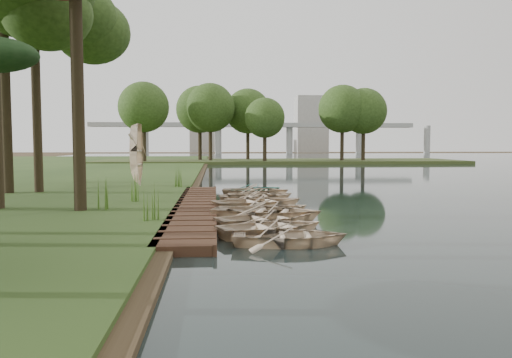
{
  "coord_description": "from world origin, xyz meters",
  "views": [
    {
      "loc": [
        -0.83,
        -19.4,
        2.65
      ],
      "look_at": [
        0.82,
        0.74,
        1.23
      ],
      "focal_mm": 35.0,
      "sensor_mm": 36.0,
      "label": 1
    }
  ],
  "objects": [
    {
      "name": "rowboat_9",
      "position": [
        1.17,
        5.31,
        0.39
      ],
      "size": [
        3.55,
        2.72,
        0.68
      ],
      "primitive_type": "imported",
      "rotation": [
        0.0,
        0.0,
        1.46
      ],
      "color": "beige",
      "rests_on": "water"
    },
    {
      "name": "rowboat_4",
      "position": [
        1.18,
        -1.63,
        0.37
      ],
      "size": [
        3.72,
        3.27,
        0.64
      ],
      "primitive_type": "imported",
      "rotation": [
        0.0,
        0.0,
        1.99
      ],
      "color": "beige",
      "rests_on": "water"
    },
    {
      "name": "bridge",
      "position": [
        12.31,
        120.0,
        7.08
      ],
      "size": [
        95.9,
        4.0,
        8.6
      ],
      "color": "#A5A5A0",
      "rests_on": "ground"
    },
    {
      "name": "ground",
      "position": [
        0.0,
        0.0,
        0.0
      ],
      "size": [
        300.0,
        300.0,
        0.0
      ],
      "primitive_type": "plane",
      "color": "#3D2F1D"
    },
    {
      "name": "reeds_2",
      "position": [
        -4.23,
        1.39,
        0.86
      ],
      "size": [
        0.6,
        0.6,
        1.11
      ],
      "primitive_type": "cone",
      "color": "#3F661E",
      "rests_on": "bank"
    },
    {
      "name": "stored_rowboat",
      "position": [
        -5.14,
        9.1,
        0.66
      ],
      "size": [
        3.65,
        2.72,
        0.72
      ],
      "primitive_type": "imported",
      "rotation": [
        3.14,
        0.0,
        1.5
      ],
      "color": "beige",
      "rests_on": "bank"
    },
    {
      "name": "rowboat_1",
      "position": [
        0.76,
        -5.51,
        0.38
      ],
      "size": [
        3.69,
        3.11,
        0.65
      ],
      "primitive_type": "imported",
      "rotation": [
        0.0,
        0.0,
        1.89
      ],
      "color": "beige",
      "rests_on": "water"
    },
    {
      "name": "rowboat_2",
      "position": [
        0.78,
        -3.96,
        0.39
      ],
      "size": [
        3.87,
        3.31,
        0.68
      ],
      "primitive_type": "imported",
      "rotation": [
        0.0,
        0.0,
        1.92
      ],
      "color": "beige",
      "rests_on": "water"
    },
    {
      "name": "rowboat_6",
      "position": [
        1.03,
        1.38,
        0.36
      ],
      "size": [
        3.58,
        3.13,
        0.62
      ],
      "primitive_type": "imported",
      "rotation": [
        0.0,
        0.0,
        1.16
      ],
      "color": "beige",
      "rests_on": "water"
    },
    {
      "name": "building_a",
      "position": [
        30.0,
        140.0,
        9.0
      ],
      "size": [
        10.0,
        8.0,
        18.0
      ],
      "primitive_type": "cube",
      "color": "#A5A5A0",
      "rests_on": "ground"
    },
    {
      "name": "tree_6",
      "position": [
        -9.2,
        12.19,
        9.77
      ],
      "size": [
        4.54,
        4.54,
        11.51
      ],
      "color": "black",
      "rests_on": "bank"
    },
    {
      "name": "building_b",
      "position": [
        -5.0,
        145.0,
        6.0
      ],
      "size": [
        8.0,
        8.0,
        12.0
      ],
      "primitive_type": "cube",
      "color": "#A5A5A0",
      "rests_on": "ground"
    },
    {
      "name": "rowboat_7",
      "position": [
        0.92,
        2.67,
        0.38
      ],
      "size": [
        3.33,
        2.49,
        0.66
      ],
      "primitive_type": "imported",
      "rotation": [
        0.0,
        0.0,
        1.65
      ],
      "color": "beige",
      "rests_on": "water"
    },
    {
      "name": "reeds_1",
      "position": [
        -4.91,
        -1.21,
        0.81
      ],
      "size": [
        0.6,
        0.6,
        1.03
      ],
      "primitive_type": "cone",
      "color": "#3F661E",
      "rests_on": "bank"
    },
    {
      "name": "rowboat_10",
      "position": [
        1.2,
        6.17,
        0.37
      ],
      "size": [
        3.67,
        3.22,
        0.63
      ],
      "primitive_type": "imported",
      "rotation": [
        0.0,
        0.0,
        1.98
      ],
      "color": "#2F846F",
      "rests_on": "water"
    },
    {
      "name": "far_trees",
      "position": [
        4.67,
        50.0,
        6.43
      ],
      "size": [
        45.6,
        5.6,
        8.8
      ],
      "color": "black",
      "rests_on": "peninsula"
    },
    {
      "name": "rowboat_3",
      "position": [
        0.88,
        -2.74,
        0.44
      ],
      "size": [
        4.33,
        3.62,
        0.77
      ],
      "primitive_type": "imported",
      "rotation": [
        0.0,
        0.0,
        1.28
      ],
      "color": "beige",
      "rests_on": "water"
    },
    {
      "name": "tree_4",
      "position": [
        -9.51,
        5.87,
        9.5
      ],
      "size": [
        4.63,
        4.63,
        11.25
      ],
      "color": "black",
      "rests_on": "bank"
    },
    {
      "name": "peninsula",
      "position": [
        8.0,
        50.0,
        0.23
      ],
      "size": [
        50.0,
        14.0,
        0.45
      ],
      "primitive_type": "cube",
      "color": "#3B4820",
      "rests_on": "ground"
    },
    {
      "name": "rowboat_0",
      "position": [
        1.06,
        -6.84,
        0.36
      ],
      "size": [
        3.13,
        2.34,
        0.62
      ],
      "primitive_type": "imported",
      "rotation": [
        0.0,
        0.0,
        1.5
      ],
      "color": "beige",
      "rests_on": "water"
    },
    {
      "name": "boardwalk",
      "position": [
        -1.6,
        0.0,
        0.15
      ],
      "size": [
        1.6,
        16.0,
        0.3
      ],
      "primitive_type": "cube",
      "color": "#3B2316",
      "rests_on": "ground"
    },
    {
      "name": "reeds_3",
      "position": [
        -2.93,
        8.27,
        0.86
      ],
      "size": [
        0.6,
        0.6,
        1.12
      ],
      "primitive_type": "cone",
      "color": "#3F661E",
      "rests_on": "bank"
    },
    {
      "name": "rowboat_8",
      "position": [
        1.24,
        3.54,
        0.36
      ],
      "size": [
        3.2,
        2.4,
        0.63
      ],
      "primitive_type": "imported",
      "rotation": [
        0.0,
        0.0,
        1.65
      ],
      "color": "beige",
      "rests_on": "water"
    },
    {
      "name": "reeds_0",
      "position": [
        -2.83,
        -3.94,
        0.82
      ],
      "size": [
        0.6,
        0.6,
        1.04
      ],
      "primitive_type": "cone",
      "color": "#3F661E",
      "rests_on": "bank"
    },
    {
      "name": "rowboat_5",
      "position": [
        0.89,
        0.15,
        0.43
      ],
      "size": [
        4.26,
        3.57,
        0.76
      ],
      "primitive_type": "imported",
      "rotation": [
        0.0,
        0.0,
        1.87
      ],
      "color": "beige",
      "rests_on": "water"
    }
  ]
}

